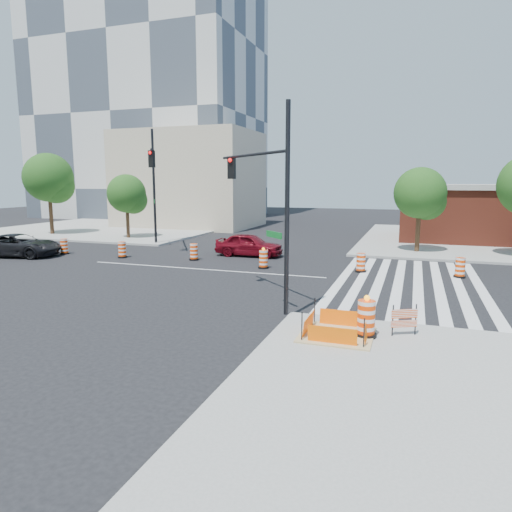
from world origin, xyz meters
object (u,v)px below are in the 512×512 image
at_px(red_coupe, 249,245).
at_px(signal_pole_se, 266,190).
at_px(dark_suv, 19,245).
at_px(signal_pole_nw, 153,176).

distance_m(red_coupe, signal_pole_se, 12.96).
bearing_deg(signal_pole_se, red_coupe, -23.03).
xyz_separation_m(red_coupe, dark_suv, (-14.10, -5.09, -0.02)).
xyz_separation_m(dark_suv, signal_pole_se, (18.95, -6.32, 3.81)).
relative_size(red_coupe, dark_suv, 0.83).
xyz_separation_m(red_coupe, signal_pole_se, (4.85, -11.40, 3.79)).
relative_size(red_coupe, signal_pole_nw, 0.51).
bearing_deg(dark_suv, signal_pole_se, -120.26).
bearing_deg(red_coupe, dark_suv, 109.20).
relative_size(dark_suv, signal_pole_se, 0.72).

